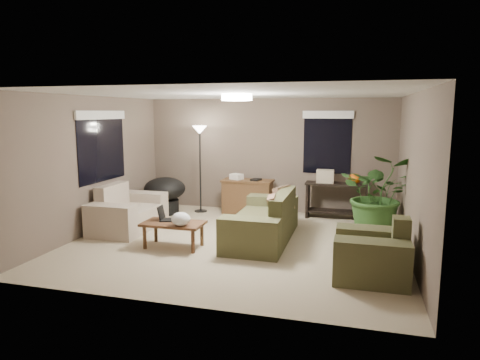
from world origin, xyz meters
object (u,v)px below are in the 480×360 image
(console_table, at_px, (337,198))
(houseplant, at_px, (378,203))
(armchair, at_px, (372,256))
(coffee_table, at_px, (173,226))
(papasan_chair, at_px, (165,192))
(desk, at_px, (247,197))
(main_sofa, at_px, (265,223))
(floor_lamp, at_px, (200,140))
(cat_scratching_post, at_px, (387,224))
(loveseat, at_px, (127,214))

(console_table, relative_size, houseplant, 0.88)
(console_table, distance_m, houseplant, 1.26)
(armchair, distance_m, console_table, 3.24)
(coffee_table, relative_size, houseplant, 0.68)
(houseplant, bearing_deg, papasan_chair, 174.26)
(console_table, bearing_deg, desk, -177.40)
(main_sofa, bearing_deg, coffee_table, -148.98)
(desk, relative_size, houseplant, 0.74)
(armchair, distance_m, desk, 3.99)
(desk, height_order, floor_lamp, floor_lamp)
(main_sofa, height_order, console_table, main_sofa)
(main_sofa, height_order, cat_scratching_post, main_sofa)
(loveseat, bearing_deg, console_table, 26.55)
(desk, distance_m, console_table, 1.90)
(console_table, relative_size, cat_scratching_post, 2.60)
(desk, distance_m, papasan_chair, 1.81)
(desk, height_order, cat_scratching_post, desk)
(main_sofa, distance_m, console_table, 2.20)
(loveseat, xyz_separation_m, console_table, (3.80, 1.90, 0.14))
(console_table, bearing_deg, houseplant, -51.64)
(coffee_table, distance_m, papasan_chair, 2.46)
(coffee_table, bearing_deg, cat_scratching_post, 25.08)
(main_sofa, distance_m, armchair, 2.18)
(armchair, bearing_deg, cat_scratching_post, 81.22)
(main_sofa, xyz_separation_m, armchair, (1.75, -1.30, 0.00))
(coffee_table, height_order, papasan_chair, papasan_chair)
(loveseat, relative_size, console_table, 1.23)
(console_table, height_order, floor_lamp, floor_lamp)
(loveseat, bearing_deg, floor_lamp, 64.09)
(coffee_table, xyz_separation_m, houseplant, (3.26, 1.71, 0.22))
(loveseat, distance_m, cat_scratching_post, 4.81)
(loveseat, relative_size, armchair, 1.60)
(armchair, xyz_separation_m, console_table, (-0.62, 3.18, 0.14))
(console_table, bearing_deg, floor_lamp, -176.66)
(papasan_chair, bearing_deg, coffee_table, -61.58)
(console_table, xyz_separation_m, papasan_chair, (-3.65, -0.54, 0.03))
(floor_lamp, height_order, houseplant, floor_lamp)
(main_sofa, height_order, floor_lamp, floor_lamp)
(papasan_chair, bearing_deg, main_sofa, -28.04)
(coffee_table, xyz_separation_m, floor_lamp, (-0.47, 2.52, 1.24))
(main_sofa, relative_size, desk, 2.00)
(papasan_chair, height_order, floor_lamp, floor_lamp)
(coffee_table, relative_size, cat_scratching_post, 2.00)
(main_sofa, bearing_deg, cat_scratching_post, 20.85)
(coffee_table, distance_m, houseplant, 3.69)
(armchair, height_order, papasan_chair, armchair)
(loveseat, bearing_deg, coffee_table, -31.39)
(armchair, bearing_deg, papasan_chair, 148.29)
(console_table, bearing_deg, loveseat, -153.45)
(armchair, height_order, floor_lamp, floor_lamp)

